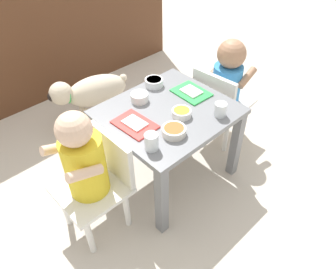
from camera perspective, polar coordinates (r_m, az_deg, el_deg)
ground_plane at (r=1.79m, az=0.00°, el=-6.79°), size 7.00×7.00×0.00m
kitchen_cabinet_back at (r=2.45m, az=-21.84°, el=17.13°), size 1.99×0.30×0.89m
dining_table at (r=1.55m, az=0.00°, el=2.13°), size 0.58×0.53×0.43m
seated_child_left at (r=1.32m, az=-14.20°, el=-5.07°), size 0.28×0.28×0.66m
seated_child_right at (r=1.82m, az=10.32°, el=9.36°), size 0.30×0.30×0.63m
dog at (r=2.06m, az=-13.54°, el=7.43°), size 0.50×0.28×0.34m
food_tray_left at (r=1.42m, az=-5.95°, el=1.87°), size 0.14×0.20×0.02m
food_tray_right at (r=1.62m, az=4.17°, el=7.51°), size 0.14×0.18×0.02m
water_cup_left at (r=1.28m, az=-2.96°, el=-1.45°), size 0.06×0.06×0.07m
water_cup_right at (r=1.47m, az=9.29°, el=4.29°), size 0.06×0.06×0.06m
cereal_bowl_right_side at (r=1.67m, az=-2.51°, el=9.31°), size 0.09×0.09×0.04m
veggie_bowl_far at (r=1.35m, az=1.06°, el=0.67°), size 0.10×0.10×0.03m
veggie_bowl_near at (r=1.46m, az=2.44°, el=3.89°), size 0.09×0.09×0.03m
cereal_bowl_left_side at (r=1.56m, az=-5.11°, el=6.67°), size 0.08×0.08×0.04m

